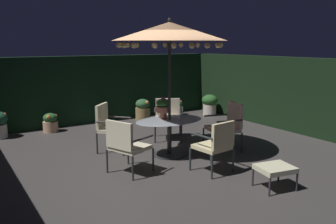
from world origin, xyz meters
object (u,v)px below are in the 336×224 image
(potted_plant_right_near, at_px, (210,104))
(potted_plant_back_center, at_px, (178,108))
(patio_dining_table, at_px, (169,130))
(patio_chair_northeast, at_px, (110,124))
(potted_plant_left_near, at_px, (50,123))
(patio_chair_southeast, at_px, (216,143))
(ottoman_footrest, at_px, (275,169))
(centerpiece_planter, at_px, (163,106))
(potted_plant_front_corner, at_px, (102,115))
(potted_plant_back_right, at_px, (143,110))
(patio_umbrella, at_px, (170,32))
(patio_chair_east, at_px, (126,143))
(patio_chair_north, at_px, (168,115))
(patio_chair_south, at_px, (227,123))

(potted_plant_right_near, bearing_deg, potted_plant_back_center, 145.23)
(patio_dining_table, distance_m, patio_chair_northeast, 1.30)
(patio_dining_table, distance_m, potted_plant_left_near, 3.63)
(patio_chair_southeast, xyz_separation_m, potted_plant_back_center, (2.33, 4.56, -0.31))
(patio_chair_northeast, xyz_separation_m, ottoman_footrest, (1.37, -3.24, -0.26))
(ottoman_footrest, bearing_deg, centerpiece_planter, 101.61)
(potted_plant_front_corner, bearing_deg, patio_dining_table, -87.94)
(potted_plant_back_right, xyz_separation_m, potted_plant_right_near, (2.15, -0.50, 0.04))
(patio_umbrella, bearing_deg, patio_dining_table, -61.55)
(patio_umbrella, distance_m, potted_plant_back_center, 4.68)
(patio_dining_table, bearing_deg, patio_umbrella, 118.45)
(ottoman_footrest, bearing_deg, potted_plant_back_right, 82.93)
(patio_umbrella, height_order, patio_chair_east, patio_umbrella)
(ottoman_footrest, bearing_deg, potted_plant_right_near, 60.52)
(patio_chair_east, bearing_deg, potted_plant_right_near, 35.01)
(patio_dining_table, height_order, patio_chair_east, patio_chair_east)
(patio_chair_northeast, height_order, patio_chair_east, patio_chair_northeast)
(patio_chair_north, bearing_deg, potted_plant_left_near, 135.32)
(centerpiece_planter, bearing_deg, potted_plant_left_near, 115.63)
(patio_chair_south, bearing_deg, patio_chair_southeast, -140.11)
(patio_chair_north, bearing_deg, potted_plant_front_corner, 109.99)
(centerpiece_planter, xyz_separation_m, patio_chair_east, (-1.17, -0.62, -0.44))
(patio_chair_south, bearing_deg, potted_plant_back_center, 71.51)
(patio_umbrella, height_order, potted_plant_back_right, patio_umbrella)
(patio_umbrella, bearing_deg, potted_plant_back_right, 70.22)
(potted_plant_left_near, bearing_deg, patio_chair_east, -85.00)
(patio_dining_table, xyz_separation_m, patio_chair_southeast, (0.14, -1.28, 0.01))
(patio_chair_south, relative_size, potted_plant_left_near, 2.06)
(potted_plant_right_near, bearing_deg, patio_chair_east, -144.99)
(patio_dining_table, distance_m, patio_chair_south, 1.30)
(patio_chair_southeast, relative_size, potted_plant_left_near, 1.91)
(patio_chair_southeast, distance_m, ottoman_footrest, 1.11)
(centerpiece_planter, xyz_separation_m, patio_chair_northeast, (-0.86, 0.76, -0.42))
(centerpiece_planter, relative_size, patio_chair_north, 0.46)
(patio_dining_table, distance_m, patio_chair_north, 1.29)
(potted_plant_back_right, bearing_deg, patio_dining_table, -109.78)
(centerpiece_planter, xyz_separation_m, potted_plant_right_near, (3.34, 2.53, -0.64))
(patio_umbrella, relative_size, potted_plant_right_near, 4.16)
(patio_dining_table, distance_m, potted_plant_back_right, 3.41)
(patio_chair_east, bearing_deg, potted_plant_front_corner, 73.71)
(potted_plant_left_near, bearing_deg, patio_dining_table, -64.93)
(potted_plant_right_near, xyz_separation_m, potted_plant_front_corner, (-3.42, 0.57, -0.06))
(patio_chair_south, height_order, potted_plant_front_corner, patio_chair_south)
(patio_dining_table, xyz_separation_m, patio_chair_northeast, (-0.90, 0.93, 0.04))
(patio_chair_south, relative_size, potted_plant_front_corner, 1.73)
(patio_dining_table, height_order, ottoman_footrest, patio_dining_table)
(patio_chair_north, bearing_deg, potted_plant_back_center, 50.57)
(patio_chair_north, distance_m, potted_plant_right_near, 3.09)
(patio_chair_east, bearing_deg, patio_chair_south, 2.64)
(potted_plant_left_near, bearing_deg, potted_plant_back_right, -1.60)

